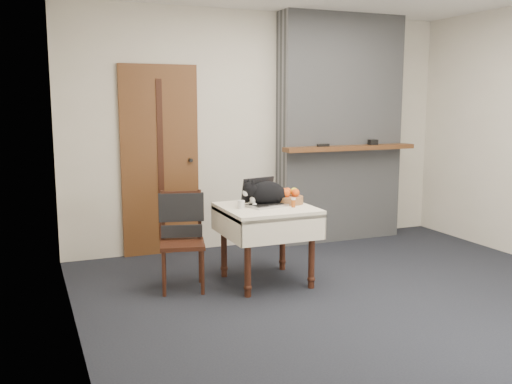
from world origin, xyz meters
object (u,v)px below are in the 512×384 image
fruit_basket (290,197)px  chair (182,226)px  door (160,161)px  side_table (266,219)px  cat (267,193)px  pill_bottle (293,202)px  cream_jar (241,205)px  laptop (263,199)px

fruit_basket → chair: size_ratio=0.29×
door → side_table: size_ratio=2.56×
cat → chair: bearing=164.2°
door → side_table: (0.64, -1.34, -0.41)m
chair → cat: bearing=4.5°
chair → pill_bottle: bearing=-4.7°
side_table → cream_jar: bearing=-177.3°
cat → chair: 0.81m
door → cat: door is taller
cat → cream_jar: bearing=-172.7°
side_table → pill_bottle: bearing=-32.7°
door → fruit_basket: size_ratio=8.13×
cream_jar → pill_bottle: size_ratio=0.86×
door → cat: bearing=-62.4°
side_table → laptop: laptop is taller
cat → fruit_basket: cat is taller
laptop → chair: (-0.72, 0.13, -0.22)m
cat → pill_bottle: 0.26m
door → fruit_basket: 1.59m
cream_jar → laptop: bearing=15.7°
door → cream_jar: bearing=-73.7°
door → chair: (-0.09, -1.16, -0.46)m
cream_jar → fruit_basket: fruit_basket is taller
laptop → chair: bearing=157.0°
cat → pill_bottle: cat is taller
laptop → cream_jar: laptop is taller
side_table → fruit_basket: 0.31m
side_table → chair: 0.75m
side_table → fruit_basket: bearing=10.8°
door → fruit_basket: bearing=-55.4°
pill_bottle → chair: (-0.93, 0.31, -0.20)m
cream_jar → door: bearing=106.3°
laptop → cat: bearing=-8.7°
cream_jar → side_table: bearing=2.7°
side_table → pill_bottle: pill_bottle is taller
cream_jar → fruit_basket: (0.50, 0.06, 0.02)m
door → laptop: 1.46m
cat → cream_jar: cat is taller
cream_jar → fruit_basket: 0.50m
cat → cream_jar: 0.29m
side_table → cat: 0.23m
side_table → laptop: (-0.01, 0.05, 0.17)m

